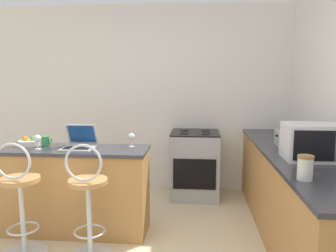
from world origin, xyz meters
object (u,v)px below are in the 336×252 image
laptop (80,142)px  toaster (288,139)px  bar_stool_near (20,202)px  fruit_bowl (29,142)px  bar_stool_far (88,204)px  wine_glass_short (132,137)px  storage_jar (305,168)px  mug_green (46,141)px  mug_white (291,136)px  microwave (312,142)px  stove_range (195,164)px  wine_glass_tall (37,139)px

laptop → toaster: 2.15m
bar_stool_near → laptop: 0.79m
fruit_bowl → bar_stool_far: bearing=-36.4°
bar_stool_near → toaster: 2.66m
bar_stool_far → wine_glass_short: 0.84m
wine_glass_short → storage_jar: size_ratio=0.81×
mug_green → wine_glass_short: size_ratio=0.74×
wine_glass_short → mug_white: wine_glass_short is taller
microwave → stove_range: (-1.02, 1.39, -0.60)m
stove_range → mug_white: bearing=-24.9°
wine_glass_tall → wine_glass_short: (0.91, 0.21, -0.00)m
bar_stool_far → fruit_bowl: bearing=143.6°
stove_range → storage_jar: storage_jar is taller
microwave → laptop: bearing=172.0°
stove_range → storage_jar: 2.20m
storage_jar → fruit_bowl: bearing=159.1°
microwave → wine_glass_tall: size_ratio=3.17×
stove_range → storage_jar: bearing=-68.6°
bar_stool_far → fruit_bowl: 1.11m
stove_range → laptop: bearing=-137.4°
wine_glass_tall → mug_white: (2.66, 0.69, -0.05)m
wine_glass_tall → mug_white: bearing=14.5°
storage_jar → bar_stool_far: bearing=168.2°
storage_jar → stove_range: bearing=111.4°
fruit_bowl → toaster: bearing=3.8°
microwave → mug_white: 0.89m
bar_stool_near → microwave: size_ratio=2.26×
microwave → mug_white: size_ratio=4.49×
wine_glass_short → fruit_bowl: bearing=-178.3°
mug_white → stove_range: bearing=155.1°
bar_stool_near → wine_glass_short: (0.88, 0.64, 0.48)m
laptop → storage_jar: 2.15m
toaster → microwave: bearing=-84.4°
laptop → wine_glass_tall: (-0.39, -0.12, 0.05)m
laptop → mug_white: laptop is taller
bar_stool_near → microwave: 2.62m
wine_glass_tall → storage_jar: (2.34, -0.79, -0.02)m
wine_glass_tall → bar_stool_far: bearing=-33.9°
mug_green → stove_range: bearing=34.1°
toaster → mug_white: size_ratio=2.87×
wine_glass_short → toaster: bearing=5.2°
wine_glass_short → storage_jar: storage_jar is taller
bar_stool_near → mug_white: bar_stool_near is taller
bar_stool_near → wine_glass_tall: 0.65m
bar_stool_near → microwave: (2.55, 0.25, 0.54)m
stove_range → wine_glass_tall: bearing=-142.5°
wine_glass_tall → toaster: bearing=7.9°
bar_stool_far → microwave: (1.93, 0.25, 0.54)m
laptop → wine_glass_short: size_ratio=2.29×
fruit_bowl → storage_jar: bearing=-20.9°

